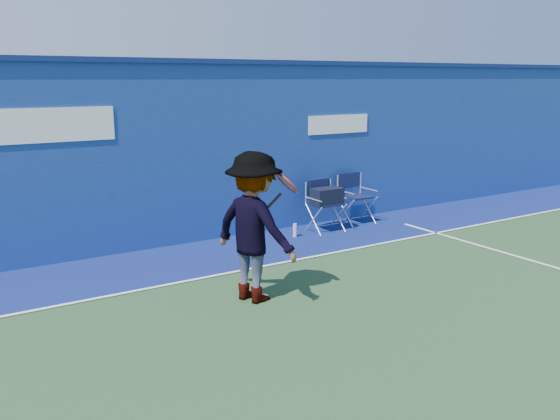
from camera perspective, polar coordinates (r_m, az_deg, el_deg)
ground at (r=6.04m, az=7.27°, el=-14.81°), size 80.00×80.00×0.00m
stadium_wall at (r=10.00m, az=-11.77°, el=5.33°), size 24.00×0.50×3.08m
out_of_bounds_strip at (r=9.33m, az=-8.94°, el=-4.82°), size 24.00×1.80×0.01m
court_lines at (r=6.46m, az=3.82°, el=-12.72°), size 24.00×12.00×0.01m
directors_chair_left at (r=10.91m, az=4.40°, el=0.02°), size 0.56×0.52×0.94m
directors_chair_right at (r=11.60m, az=7.34°, el=0.20°), size 0.57×0.51×0.96m
water_bottle at (r=10.52m, az=1.45°, el=-1.97°), size 0.07×0.07×0.25m
tennis_player at (r=7.40m, az=-2.47°, el=-1.65°), size 1.10×1.39×1.90m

